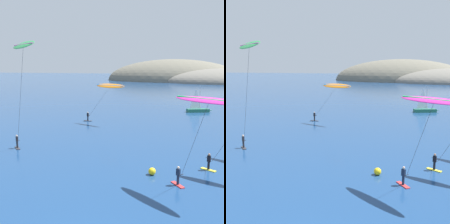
{
  "view_description": "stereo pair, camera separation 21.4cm",
  "coord_description": "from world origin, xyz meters",
  "views": [
    {
      "loc": [
        5.33,
        -12.5,
        10.29
      ],
      "look_at": [
        -3.1,
        19.83,
        4.6
      ],
      "focal_mm": 45.0,
      "sensor_mm": 36.0,
      "label": 1
    },
    {
      "loc": [
        5.54,
        -12.45,
        10.29
      ],
      "look_at": [
        -3.1,
        19.83,
        4.6
      ],
      "focal_mm": 45.0,
      "sensor_mm": 36.0,
      "label": 2
    }
  ],
  "objects": [
    {
      "name": "headland_island",
      "position": [
        5.82,
        170.85,
        0.0
      ],
      "size": [
        105.39,
        60.78,
        27.21
      ],
      "color": "#6B6656",
      "rests_on": "ground"
    },
    {
      "name": "sailboat_near",
      "position": [
        8.54,
        50.82,
        0.64
      ],
      "size": [
        5.87,
        3.03,
        5.7
      ],
      "color": "#23664C",
      "rests_on": "ground"
    },
    {
      "name": "kitesurfer_orange",
      "position": [
        -7.43,
        33.71,
        6.15
      ],
      "size": [
        8.31,
        3.44,
        7.1
      ],
      "color": "#2D2D33",
      "rests_on": "ground"
    },
    {
      "name": "kitesurfer_green",
      "position": [
        -11.7,
        14.78,
        11.43
      ],
      "size": [
        6.3,
        5.34,
        12.82
      ],
      "color": "#2D2D33",
      "rests_on": "ground"
    },
    {
      "name": "kitesurfer_magenta",
      "position": [
        6.97,
        9.59,
        7.06
      ],
      "size": [
        5.64,
        4.56,
        7.88
      ],
      "color": "red",
      "rests_on": "ground"
    },
    {
      "name": "marker_buoy",
      "position": [
        2.66,
        12.73,
        0.35
      ],
      "size": [
        0.7,
        0.7,
        0.7
      ],
      "primitive_type": "sphere",
      "color": "yellow",
      "rests_on": "ground"
    }
  ]
}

